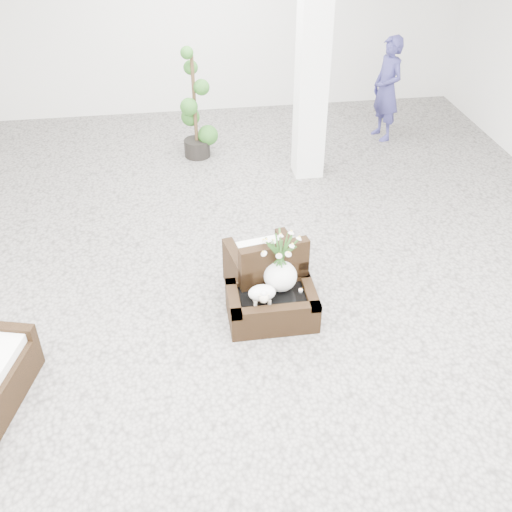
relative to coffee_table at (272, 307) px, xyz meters
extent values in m
plane|color=gray|center=(-0.12, 0.38, -0.16)|extent=(11.00, 11.00, 0.00)
cube|color=white|center=(1.08, 3.18, 1.59)|extent=(0.40, 0.40, 3.50)
cube|color=black|center=(0.00, 0.00, 0.00)|extent=(0.90, 0.60, 0.31)
ellipsoid|color=white|center=(-0.12, -0.10, 0.26)|extent=(0.28, 0.23, 0.21)
cylinder|color=white|center=(0.30, 0.02, 0.17)|extent=(0.04, 0.04, 0.03)
cube|color=black|center=(0.00, 0.50, 0.24)|extent=(0.85, 0.83, 0.79)
imported|color=navy|center=(2.58, 4.23, 0.67)|extent=(0.53, 0.68, 1.65)
camera|label=1|loc=(-0.86, -4.66, 4.00)|focal=42.07mm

